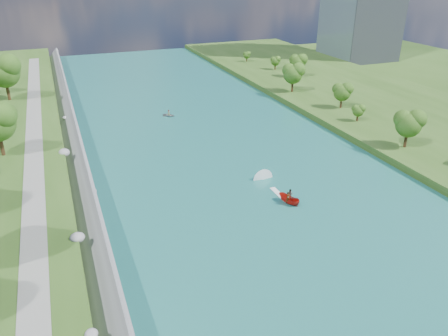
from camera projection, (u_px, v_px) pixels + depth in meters
name	position (u px, v px, depth m)	size (l,w,h in m)	color
ground	(287.00, 227.00, 61.18)	(260.00, 260.00, 0.00)	#2D5119
river_water	(233.00, 169.00, 77.98)	(55.00, 240.00, 0.10)	#1B6166
berm_east	(444.00, 130.00, 94.09)	(44.00, 240.00, 1.50)	#2D5119
riprap_bank	(82.00, 187.00, 68.04)	(4.85, 236.00, 4.31)	slate
riverside_path	(34.00, 182.00, 65.71)	(3.00, 200.00, 0.10)	gray
trees_east	(448.00, 130.00, 78.76)	(17.69, 140.10, 11.56)	#274713
motorboat	(283.00, 194.00, 68.18)	(3.60, 18.81, 2.19)	#AA160D
raft	(169.00, 115.00, 104.61)	(3.65, 3.69, 1.57)	gray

